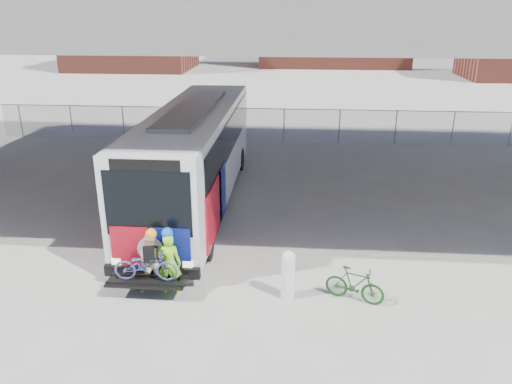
# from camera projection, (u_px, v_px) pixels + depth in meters

# --- Properties ---
(ground) EXTENTS (160.00, 160.00, 0.00)m
(ground) POSITION_uv_depth(u_px,v_px,m) (242.00, 233.00, 16.42)
(ground) COLOR #9E9991
(ground) RESTS_ON ground
(bus) EXTENTS (2.67, 12.90, 3.69)m
(bus) POSITION_uv_depth(u_px,v_px,m) (195.00, 149.00, 18.24)
(bus) COLOR silver
(bus) RESTS_ON ground
(overpass) EXTENTS (40.00, 16.00, 7.95)m
(overpass) POSITION_uv_depth(u_px,v_px,m) (253.00, 20.00, 17.87)
(overpass) COLOR #605E59
(overpass) RESTS_ON ground
(chainlink_fence) EXTENTS (30.00, 0.06, 30.00)m
(chainlink_fence) POSITION_uv_depth(u_px,v_px,m) (266.00, 116.00, 27.13)
(chainlink_fence) COLOR gray
(chainlink_fence) RESTS_ON ground
(brick_buildings) EXTENTS (54.00, 22.00, 12.00)m
(brick_buildings) POSITION_uv_depth(u_px,v_px,m) (296.00, 21.00, 59.49)
(brick_buildings) COLOR brown
(brick_buildings) RESTS_ON ground
(bollard) EXTENTS (0.34, 0.34, 1.32)m
(bollard) POSITION_uv_depth(u_px,v_px,m) (288.00, 273.00, 12.54)
(bollard) COLOR white
(bollard) RESTS_ON ground
(cyclist_hivis) EXTENTS (0.62, 0.41, 1.84)m
(cyclist_hivis) POSITION_uv_depth(u_px,v_px,m) (169.00, 262.00, 12.71)
(cyclist_hivis) COLOR #89EB18
(cyclist_hivis) RESTS_ON ground
(cyclist_tan) EXTENTS (0.92, 0.79, 1.80)m
(cyclist_tan) POSITION_uv_depth(u_px,v_px,m) (153.00, 263.00, 12.75)
(cyclist_tan) COLOR #D5B788
(cyclist_tan) RESTS_ON ground
(bike_parked) EXTENTS (1.57, 0.94, 0.91)m
(bike_parked) POSITION_uv_depth(u_px,v_px,m) (355.00, 285.00, 12.50)
(bike_parked) COLOR #154216
(bike_parked) RESTS_ON ground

